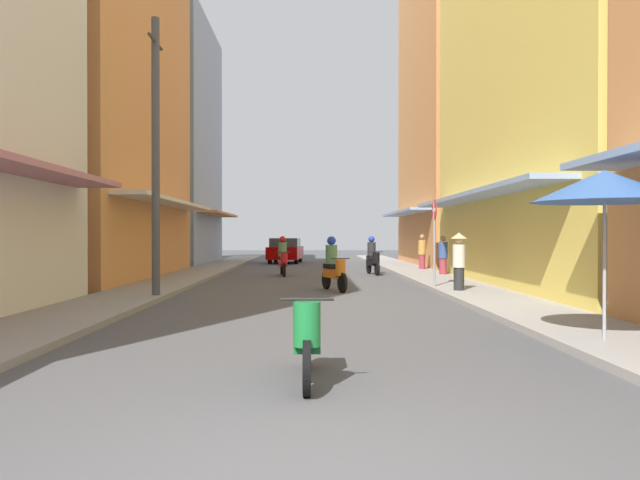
{
  "coord_description": "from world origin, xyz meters",
  "views": [
    {
      "loc": [
        0.05,
        -3.84,
        1.6
      ],
      "look_at": [
        0.37,
        15.2,
        1.46
      ],
      "focal_mm": 33.88,
      "sensor_mm": 36.0,
      "label": 1
    }
  ],
  "objects_px": {
    "motorbike_black": "(373,257)",
    "parked_car": "(285,250)",
    "vendor_umbrella": "(605,186)",
    "utility_pole": "(156,156)",
    "pedestrian_far": "(422,253)",
    "motorbike_red": "(283,258)",
    "pedestrian_midway": "(443,257)",
    "street_sign_no_entry": "(434,231)",
    "motorbike_orange": "(334,266)",
    "pedestrian_foreground": "(459,260)",
    "motorbike_green": "(307,336)"
  },
  "relations": [
    {
      "from": "motorbike_black",
      "to": "parked_car",
      "type": "bearing_deg",
      "value": 110.54
    },
    {
      "from": "parked_car",
      "to": "vendor_umbrella",
      "type": "relative_size",
      "value": 1.67
    },
    {
      "from": "utility_pole",
      "to": "pedestrian_far",
      "type": "bearing_deg",
      "value": 52.65
    },
    {
      "from": "motorbike_red",
      "to": "pedestrian_midway",
      "type": "xyz_separation_m",
      "value": [
        6.16,
        -1.06,
        0.09
      ]
    },
    {
      "from": "pedestrian_far",
      "to": "street_sign_no_entry",
      "type": "bearing_deg",
      "value": -98.4
    },
    {
      "from": "motorbike_orange",
      "to": "pedestrian_foreground",
      "type": "bearing_deg",
      "value": -19.61
    },
    {
      "from": "pedestrian_foreground",
      "to": "street_sign_no_entry",
      "type": "relative_size",
      "value": 0.63
    },
    {
      "from": "pedestrian_midway",
      "to": "pedestrian_far",
      "type": "relative_size",
      "value": 0.96
    },
    {
      "from": "motorbike_orange",
      "to": "parked_car",
      "type": "relative_size",
      "value": 0.41
    },
    {
      "from": "parked_car",
      "to": "pedestrian_midway",
      "type": "height_order",
      "value": "pedestrian_midway"
    },
    {
      "from": "motorbike_red",
      "to": "motorbike_black",
      "type": "relative_size",
      "value": 1.0
    },
    {
      "from": "pedestrian_midway",
      "to": "street_sign_no_entry",
      "type": "height_order",
      "value": "street_sign_no_entry"
    },
    {
      "from": "pedestrian_far",
      "to": "pedestrian_foreground",
      "type": "bearing_deg",
      "value": -95.18
    },
    {
      "from": "motorbike_red",
      "to": "pedestrian_far",
      "type": "height_order",
      "value": "pedestrian_far"
    },
    {
      "from": "motorbike_black",
      "to": "pedestrian_foreground",
      "type": "relative_size",
      "value": 1.07
    },
    {
      "from": "motorbike_green",
      "to": "street_sign_no_entry",
      "type": "bearing_deg",
      "value": 71.54
    },
    {
      "from": "motorbike_red",
      "to": "pedestrian_foreground",
      "type": "xyz_separation_m",
      "value": [
        5.11,
        -7.76,
        0.24
      ]
    },
    {
      "from": "motorbike_green",
      "to": "pedestrian_far",
      "type": "bearing_deg",
      "value": 75.99
    },
    {
      "from": "motorbike_orange",
      "to": "street_sign_no_entry",
      "type": "xyz_separation_m",
      "value": [
        2.95,
        0.11,
        1.01
      ]
    },
    {
      "from": "motorbike_orange",
      "to": "parked_car",
      "type": "bearing_deg",
      "value": 96.73
    },
    {
      "from": "motorbike_green",
      "to": "street_sign_no_entry",
      "type": "distance_m",
      "value": 11.63
    },
    {
      "from": "vendor_umbrella",
      "to": "motorbike_green",
      "type": "bearing_deg",
      "value": -155.62
    },
    {
      "from": "motorbike_orange",
      "to": "pedestrian_foreground",
      "type": "xyz_separation_m",
      "value": [
        3.35,
        -1.19,
        0.24
      ]
    },
    {
      "from": "motorbike_orange",
      "to": "utility_pole",
      "type": "xyz_separation_m",
      "value": [
        -4.52,
        -2.36,
        2.88
      ]
    },
    {
      "from": "motorbike_red",
      "to": "pedestrian_foreground",
      "type": "height_order",
      "value": "pedestrian_foreground"
    },
    {
      "from": "vendor_umbrella",
      "to": "motorbike_orange",
      "type": "bearing_deg",
      "value": 111.27
    },
    {
      "from": "motorbike_red",
      "to": "parked_car",
      "type": "xyz_separation_m",
      "value": [
        -0.35,
        11.33,
        0.04
      ]
    },
    {
      "from": "motorbike_red",
      "to": "pedestrian_midway",
      "type": "relative_size",
      "value": 1.13
    },
    {
      "from": "motorbike_green",
      "to": "pedestrian_midway",
      "type": "relative_size",
      "value": 1.13
    },
    {
      "from": "motorbike_black",
      "to": "street_sign_no_entry",
      "type": "distance_m",
      "value": 7.26
    },
    {
      "from": "motorbike_orange",
      "to": "pedestrian_midway",
      "type": "height_order",
      "value": "pedestrian_midway"
    },
    {
      "from": "motorbike_black",
      "to": "street_sign_no_entry",
      "type": "bearing_deg",
      "value": -81.52
    },
    {
      "from": "pedestrian_far",
      "to": "vendor_umbrella",
      "type": "distance_m",
      "value": 18.22
    },
    {
      "from": "pedestrian_midway",
      "to": "pedestrian_foreground",
      "type": "height_order",
      "value": "pedestrian_foreground"
    },
    {
      "from": "pedestrian_foreground",
      "to": "street_sign_no_entry",
      "type": "height_order",
      "value": "street_sign_no_entry"
    },
    {
      "from": "pedestrian_midway",
      "to": "street_sign_no_entry",
      "type": "bearing_deg",
      "value": -105.07
    },
    {
      "from": "utility_pole",
      "to": "motorbike_green",
      "type": "bearing_deg",
      "value": -65.9
    },
    {
      "from": "motorbike_red",
      "to": "utility_pole",
      "type": "relative_size",
      "value": 0.26
    },
    {
      "from": "motorbike_orange",
      "to": "motorbike_green",
      "type": "distance_m",
      "value": 10.89
    },
    {
      "from": "pedestrian_midway",
      "to": "utility_pole",
      "type": "xyz_separation_m",
      "value": [
        -8.92,
        -7.87,
        2.79
      ]
    },
    {
      "from": "vendor_umbrella",
      "to": "street_sign_no_entry",
      "type": "bearing_deg",
      "value": 93.41
    },
    {
      "from": "pedestrian_far",
      "to": "pedestrian_foreground",
      "type": "distance_m",
      "value": 10.42
    },
    {
      "from": "utility_pole",
      "to": "street_sign_no_entry",
      "type": "distance_m",
      "value": 8.08
    },
    {
      "from": "motorbike_red",
      "to": "pedestrian_midway",
      "type": "height_order",
      "value": "pedestrian_midway"
    },
    {
      "from": "motorbike_orange",
      "to": "utility_pole",
      "type": "distance_m",
      "value": 5.85
    },
    {
      "from": "vendor_umbrella",
      "to": "street_sign_no_entry",
      "type": "xyz_separation_m",
      "value": [
        -0.54,
        9.07,
        -0.58
      ]
    },
    {
      "from": "motorbike_green",
      "to": "motorbike_red",
      "type": "bearing_deg",
      "value": 93.42
    },
    {
      "from": "parked_car",
      "to": "motorbike_red",
      "type": "bearing_deg",
      "value": -88.22
    },
    {
      "from": "pedestrian_midway",
      "to": "parked_car",
      "type": "bearing_deg",
      "value": 117.74
    },
    {
      "from": "vendor_umbrella",
      "to": "motorbike_red",
      "type": "bearing_deg",
      "value": 108.67
    }
  ]
}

